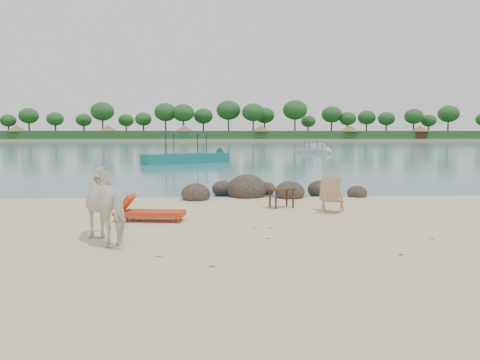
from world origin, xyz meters
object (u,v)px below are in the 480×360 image
object	(u,v)px
side_table	(281,199)
lounge_chair	(154,211)
boulders	(260,191)
cow	(111,206)
deck_chair	(333,196)
boat_near	(186,138)

from	to	relation	value
side_table	lounge_chair	bearing A→B (deg)	-173.85
boulders	side_table	world-z (taller)	boulders
boulders	cow	xyz separation A→B (m)	(-3.56, -6.54, 0.54)
deck_chair	cow	bearing A→B (deg)	-121.22
cow	deck_chair	bearing A→B (deg)	173.86
cow	side_table	world-z (taller)	cow
lounge_chair	boulders	bearing A→B (deg)	63.24
boulders	side_table	size ratio (longest dim) A/B	8.89
deck_chair	boat_near	distance (m)	23.63
lounge_chair	boat_near	xyz separation A→B (m)	(-0.68, 23.98, 1.53)
boat_near	deck_chair	bearing A→B (deg)	-106.30
boulders	boat_near	size ratio (longest dim) A/B	0.83
lounge_chair	side_table	bearing A→B (deg)	36.34
boulders	lounge_chair	size ratio (longest dim) A/B	3.40
boulders	cow	size ratio (longest dim) A/B	3.58
boulders	boat_near	bearing A→B (deg)	100.66
deck_chair	boat_near	size ratio (longest dim) A/B	0.13
deck_chair	boulders	bearing A→B (deg)	143.13
cow	lounge_chair	world-z (taller)	cow
cow	boat_near	bearing A→B (deg)	-126.79
lounge_chair	deck_chair	xyz separation A→B (m)	(4.62, 0.99, 0.19)
boat_near	cow	bearing A→B (deg)	-119.02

